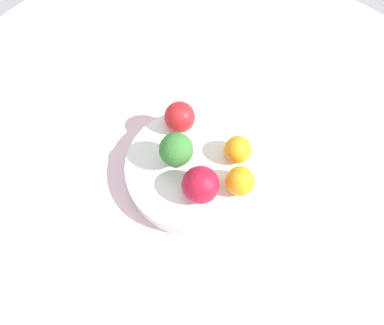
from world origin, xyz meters
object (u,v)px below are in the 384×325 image
broccoli (176,150)px  apple_green (180,117)px  orange_front (238,150)px  orange_back (240,181)px  bowl (192,170)px  apple_red (201,185)px

broccoli → apple_green: broccoli is taller
apple_green → orange_front: 0.12m
orange_back → apple_green: bearing=-100.5°
bowl → orange_front: 0.09m
broccoli → apple_red: size_ratio=1.21×
broccoli → apple_red: broccoli is taller
broccoli → apple_green: 0.08m
bowl → orange_front: (-0.06, 0.05, 0.04)m
bowl → apple_green: bearing=-124.7°
apple_green → orange_front: bearing=97.7°
broccoli → orange_back: bearing=106.1°
apple_red → apple_green: 0.14m
orange_front → broccoli: bearing=-43.2°
broccoli → orange_front: bearing=136.8°
apple_green → orange_back: 0.16m
orange_front → bowl: bearing=-37.2°
bowl → broccoli: size_ratio=3.13×
orange_front → apple_green: bearing=-82.3°
broccoli → orange_back: 0.12m
bowl → broccoli: bearing=-61.4°
bowl → broccoli: (0.01, -0.02, 0.06)m
orange_back → bowl: bearing=-77.6°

